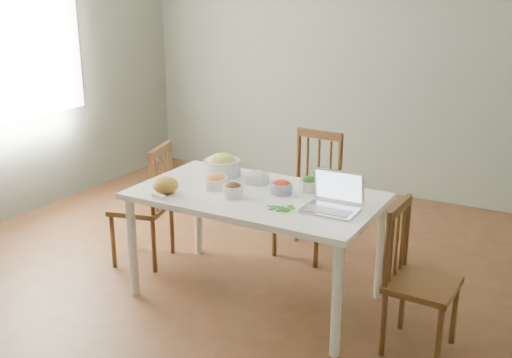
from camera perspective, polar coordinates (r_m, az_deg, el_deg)
The scene contains 18 objects.
floor at distance 4.47m, azimuth -1.87°, elevation -9.79°, with size 5.00×5.00×0.00m, color #472A19.
wall_back at distance 6.28m, azimuth 10.08°, elevation 10.91°, with size 5.00×0.00×2.70m, color slate.
window_left at distance 5.88m, azimuth -21.97°, elevation 10.95°, with size 0.04×1.60×1.20m, color white.
dining_table at distance 4.14m, azimuth -0.00°, elevation -6.35°, with size 1.62×0.91×0.76m, color white, non-canonical shape.
chair_far at distance 4.77m, azimuth 4.81°, elevation -1.62°, with size 0.44×0.41×0.98m, color #4C3019, non-canonical shape.
chair_left at distance 4.73m, azimuth -10.78°, elevation -2.34°, with size 0.41×0.40×0.94m, color #4C3019, non-canonical shape.
chair_right at distance 3.65m, azimuth 15.49°, elevation -9.27°, with size 0.40×0.38×0.90m, color #4C3019, non-canonical shape.
bread_boule at distance 4.03m, azimuth -8.53°, elevation -0.58°, with size 0.17×0.17×0.11m, color #B38035.
butter_stick at distance 3.94m, azimuth -9.15°, elevation -1.66°, with size 0.10×0.03×0.03m, color #EFE6CD.
bowl_squash at distance 4.36m, azimuth -3.22°, elevation 1.34°, with size 0.27×0.27×0.15m, color #C7CC4E, non-canonical shape.
bowl_carrot at distance 4.09m, azimuth -3.80°, elevation -0.24°, with size 0.17×0.17×0.09m, color orange, non-canonical shape.
bowl_onion at distance 4.19m, azimuth 0.14°, elevation 0.19°, with size 0.16×0.16×0.09m, color beige, non-canonical shape.
bowl_mushroom at distance 3.93m, azimuth -2.22°, elevation -1.02°, with size 0.14×0.14×0.09m, color #341E0A, non-canonical shape.
bowl_redpep at distance 3.99m, azimuth 2.40°, elevation -0.74°, with size 0.15×0.15×0.09m, color red, non-canonical shape.
bowl_broccoli at distance 4.06m, azimuth 5.10°, elevation -0.43°, with size 0.15×0.15×0.09m, color #1B3F19, non-canonical shape.
flatbread at distance 4.18m, azimuth 5.75°, elevation -0.48°, with size 0.18×0.18×0.02m, color tan.
basil_bunch at distance 3.74m, azimuth 2.24°, elevation -2.59°, with size 0.19×0.19×0.02m, color #256D24, non-canonical shape.
laptop at distance 3.67m, azimuth 7.06°, elevation -1.37°, with size 0.33×0.27×0.23m, color silver, non-canonical shape.
Camera 1 is at (2.07, -3.39, 2.07)m, focal length 42.35 mm.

